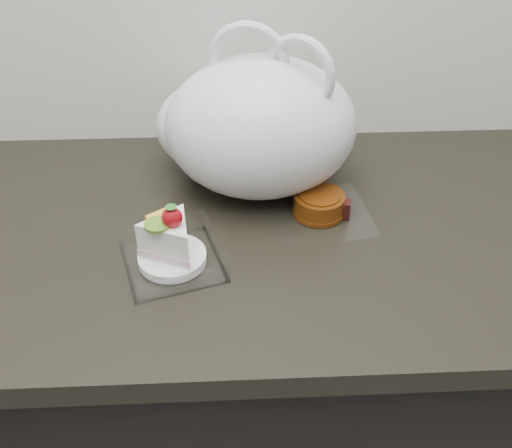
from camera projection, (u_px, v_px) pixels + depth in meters
counter at (203, 390)px, 1.23m from camera, size 2.04×0.64×0.90m
cake_tray at (171, 248)px, 0.86m from camera, size 0.18×0.18×0.11m
mooncake_wrap at (320, 206)px, 0.97m from camera, size 0.19×0.18×0.04m
plastic_bag at (250, 126)px, 0.98m from camera, size 0.41×0.36×0.30m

